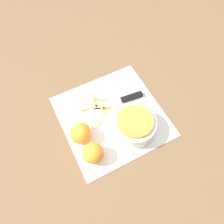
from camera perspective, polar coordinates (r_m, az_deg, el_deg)
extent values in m
plane|color=brown|center=(0.84, 0.00, -1.18)|extent=(4.00, 4.00, 0.00)
cube|color=silver|center=(0.84, 0.00, -1.09)|extent=(0.37, 0.37, 0.01)
cylinder|color=silver|center=(0.78, 5.79, -3.64)|extent=(0.15, 0.15, 0.06)
cylinder|color=orange|center=(0.75, 6.04, -2.43)|extent=(0.13, 0.13, 0.02)
cube|color=black|center=(0.87, 5.16, 3.99)|extent=(0.09, 0.03, 0.02)
cube|color=silver|center=(0.85, -1.79, 1.49)|extent=(0.14, 0.04, 0.00)
sphere|color=orange|center=(0.74, -4.94, -10.65)|extent=(0.07, 0.07, 0.07)
sphere|color=orange|center=(0.77, -8.19, -5.56)|extent=(0.07, 0.07, 0.07)
cube|color=orange|center=(0.85, -2.64, 0.97)|extent=(0.06, 0.03, 0.00)
cube|color=orange|center=(0.81, -6.91, -3.21)|extent=(0.04, 0.05, 0.00)
cube|color=orange|center=(0.86, -4.59, 2.67)|extent=(0.01, 0.06, 0.00)
cube|color=orange|center=(0.81, -3.42, -3.06)|extent=(0.04, 0.02, 0.00)
cube|color=orange|center=(0.84, -2.07, 0.07)|extent=(0.01, 0.04, 0.00)
cube|color=orange|center=(0.85, -6.10, 1.00)|extent=(0.07, 0.02, 0.00)
cube|color=orange|center=(0.86, -2.89, 3.28)|extent=(0.05, 0.04, 0.00)
cube|color=orange|center=(0.85, -1.71, 0.82)|extent=(0.04, 0.03, 0.00)
cube|color=orange|center=(0.85, -2.90, 1.50)|extent=(0.04, 0.04, 0.00)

